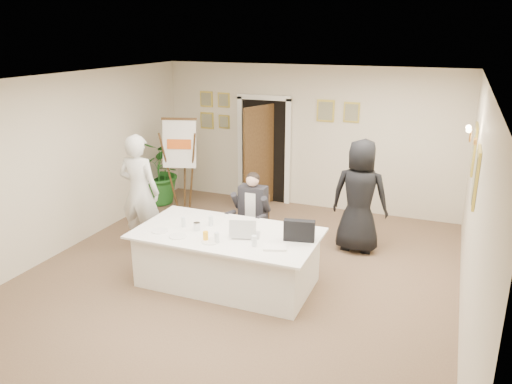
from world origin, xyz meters
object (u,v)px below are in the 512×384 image
(paper_stack, at_px, (275,247))
(standing_man, at_px, (139,192))
(flip_chart, at_px, (182,170))
(laptop_bag, at_px, (299,231))
(steel_jug, at_px, (197,226))
(standing_woman, at_px, (360,196))
(potted_palm, at_px, (160,171))
(conference_table, at_px, (227,257))
(seated_man, at_px, (252,214))
(laptop, at_px, (246,226))
(oj_glass, at_px, (206,236))

(paper_stack, bearing_deg, standing_man, 161.29)
(flip_chart, relative_size, laptop_bag, 4.49)
(laptop_bag, relative_size, steel_jug, 3.70)
(standing_woman, relative_size, potted_palm, 1.35)
(conference_table, xyz_separation_m, laptop_bag, (1.01, 0.09, 0.52))
(standing_woman, bearing_deg, steel_jug, 46.23)
(potted_palm, relative_size, steel_jug, 12.32)
(seated_man, relative_size, laptop, 3.63)
(potted_palm, xyz_separation_m, paper_stack, (3.53, -2.89, 0.11))
(standing_woman, bearing_deg, flip_chart, -7.61)
(conference_table, distance_m, standing_man, 2.03)
(flip_chart, bearing_deg, seated_man, -33.01)
(oj_glass, xyz_separation_m, steel_jug, (-0.28, 0.28, -0.01))
(laptop_bag, bearing_deg, laptop, 176.71)
(seated_man, bearing_deg, laptop, -57.10)
(oj_glass, bearing_deg, standing_man, 149.55)
(conference_table, relative_size, standing_woman, 1.37)
(conference_table, height_order, oj_glass, oj_glass)
(seated_man, height_order, paper_stack, seated_man)
(flip_chart, distance_m, standing_man, 1.73)
(standing_man, distance_m, laptop_bag, 2.90)
(potted_palm, relative_size, laptop_bag, 3.33)
(laptop, xyz_separation_m, oj_glass, (-0.43, -0.36, -0.07))
(laptop_bag, relative_size, paper_stack, 1.38)
(standing_woman, xyz_separation_m, laptop, (-1.17, -1.82, -0.00))
(flip_chart, distance_m, steel_jug, 2.94)
(seated_man, xyz_separation_m, steel_jug, (-0.36, -1.14, 0.15))
(conference_table, height_order, seated_man, seated_man)
(seated_man, relative_size, standing_man, 0.72)
(seated_man, bearing_deg, steel_jug, -93.07)
(standing_man, relative_size, potted_palm, 1.39)
(laptop, bearing_deg, flip_chart, 117.64)
(laptop, xyz_separation_m, steel_jug, (-0.71, -0.08, -0.08))
(conference_table, bearing_deg, steel_jug, -168.47)
(standing_man, bearing_deg, steel_jug, 150.35)
(oj_glass, bearing_deg, paper_stack, 6.96)
(conference_table, distance_m, oj_glass, 0.59)
(seated_man, distance_m, standing_woman, 1.73)
(standing_man, bearing_deg, oj_glass, 146.72)
(standing_man, height_order, potted_palm, standing_man)
(laptop_bag, height_order, steel_jug, laptop_bag)
(conference_table, xyz_separation_m, potted_palm, (-2.74, 2.64, 0.28))
(standing_man, xyz_separation_m, paper_stack, (2.64, -0.89, -0.15))
(paper_stack, xyz_separation_m, steel_jug, (-1.21, 0.17, 0.04))
(conference_table, distance_m, standing_woman, 2.40)
(potted_palm, height_order, laptop_bag, potted_palm)
(standing_man, bearing_deg, conference_table, 158.09)
(standing_woman, distance_m, potted_palm, 4.29)
(flip_chart, xyz_separation_m, oj_glass, (1.93, -2.72, -0.01))
(potted_palm, height_order, paper_stack, potted_palm)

